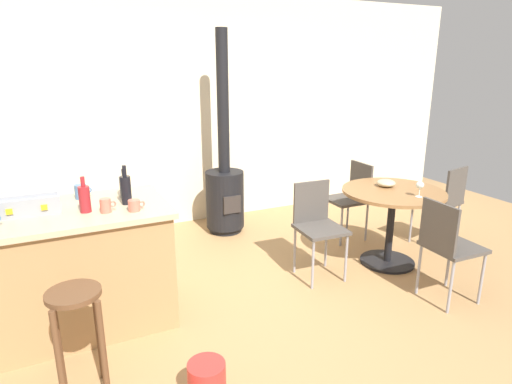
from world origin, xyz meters
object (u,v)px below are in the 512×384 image
at_px(wooden_stool, 77,324).
at_px(cup_2, 81,192).
at_px(cup_0, 134,205).
at_px(wood_stove, 225,186).
at_px(kitchen_island, 78,268).
at_px(bottle_1, 125,186).
at_px(folding_chair_far, 317,222).
at_px(toolbox, 27,203).
at_px(folding_chair_near, 351,195).
at_px(bottle_2, 85,198).
at_px(folding_chair_right, 443,199).
at_px(serving_bowl, 386,183).
at_px(wine_glass, 420,186).
at_px(folding_chair_left, 448,243).
at_px(cup_1, 106,206).
at_px(bottle_0, 126,189).
at_px(dining_table, 392,208).
at_px(plastic_bucket, 207,383).

xyz_separation_m(wooden_stool, cup_2, (0.16, 1.06, 0.48)).
bearing_deg(cup_0, wood_stove, 50.19).
height_order(kitchen_island, bottle_1, bottle_1).
relative_size(folding_chair_far, toolbox, 2.09).
bearing_deg(folding_chair_far, kitchen_island, 177.77).
bearing_deg(folding_chair_near, bottle_2, -167.37).
relative_size(folding_chair_right, cup_2, 7.04).
relative_size(wood_stove, toolbox, 5.44).
height_order(folding_chair_right, toolbox, toolbox).
height_order(wood_stove, serving_bowl, wood_stove).
xyz_separation_m(kitchen_island, folding_chair_far, (2.04, -0.08, 0.06)).
bearing_deg(wine_glass, folding_chair_far, 155.63).
bearing_deg(bottle_1, folding_chair_far, -7.99).
relative_size(folding_chair_left, wine_glass, 6.06).
bearing_deg(cup_1, bottle_0, 39.88).
bearing_deg(bottle_1, cup_1, -119.59).
bearing_deg(wood_stove, wooden_stool, -129.45).
distance_m(wood_stove, wine_glass, 2.15).
height_order(folding_chair_far, folding_chair_right, folding_chair_right).
bearing_deg(cup_0, bottle_1, 90.28).
distance_m(dining_table, plastic_bucket, 2.49).
bearing_deg(wooden_stool, wine_glass, 6.95).
relative_size(folding_chair_left, bottle_0, 3.00).
bearing_deg(wooden_stool, toolbox, 103.45).
height_order(folding_chair_right, cup_0, cup_0).
distance_m(folding_chair_near, plastic_bucket, 2.89).
distance_m(bottle_2, wine_glass, 2.80).
bearing_deg(folding_chair_near, cup_0, -163.20).
relative_size(kitchen_island, wood_stove, 0.59).
bearing_deg(folding_chair_near, kitchen_island, -169.71).
bearing_deg(cup_0, cup_2, 123.35).
relative_size(folding_chair_near, bottle_0, 2.94).
xyz_separation_m(kitchen_island, toolbox, (-0.26, 0.05, 0.52)).
bearing_deg(folding_chair_left, wood_stove, 114.79).
relative_size(dining_table, serving_bowl, 5.34).
bearing_deg(folding_chair_right, dining_table, -172.70).
bearing_deg(folding_chair_far, cup_1, -177.10).
bearing_deg(kitchen_island, toolbox, 169.22).
bearing_deg(bottle_2, toolbox, 157.31).
distance_m(bottle_2, cup_0, 0.34).
bearing_deg(plastic_bucket, serving_bowl, 26.44).
distance_m(cup_1, cup_2, 0.44).
height_order(folding_chair_left, wood_stove, wood_stove).
xyz_separation_m(dining_table, serving_bowl, (0.02, 0.13, 0.21)).
distance_m(dining_table, wine_glass, 0.39).
bearing_deg(wood_stove, toolbox, -147.20).
relative_size(kitchen_island, wine_glass, 9.34).
xyz_separation_m(bottle_1, serving_bowl, (2.43, -0.21, -0.21)).
xyz_separation_m(folding_chair_far, wine_glass, (0.83, -0.38, 0.34)).
distance_m(folding_chair_far, wood_stove, 1.43).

